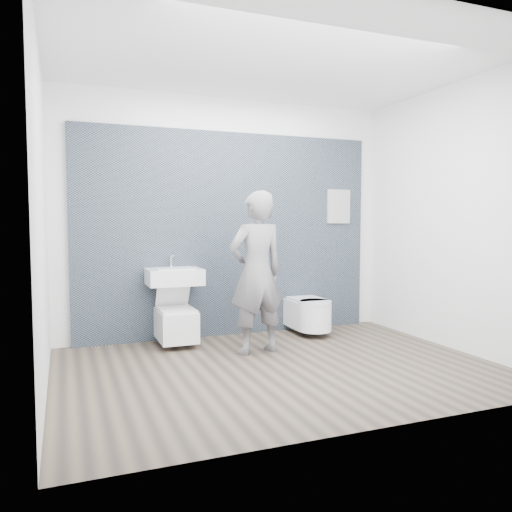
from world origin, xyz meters
name	(u,v)px	position (x,y,z in m)	size (l,w,h in m)	color
ground	(279,367)	(0.00, 0.00, 0.00)	(4.00, 4.00, 0.00)	brown
room_shell	(280,179)	(0.00, 0.00, 1.74)	(4.00, 4.00, 4.00)	silver
tile_wall	(230,334)	(0.00, 1.47, 0.00)	(3.60, 0.06, 2.40)	black
washbasin	(174,276)	(-0.72, 1.22, 0.76)	(0.59, 0.44, 0.44)	white
toilet_square	(176,323)	(-0.72, 1.16, 0.25)	(0.39, 0.57, 0.71)	white
toilet_rounded	(310,314)	(0.89, 1.10, 0.25)	(0.39, 0.67, 0.36)	white
info_placard	(337,326)	(1.46, 1.43, 0.00)	(0.32, 0.03, 0.43)	silver
visitor	(256,273)	(-0.01, 0.56, 0.83)	(0.61, 0.40, 1.67)	slate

